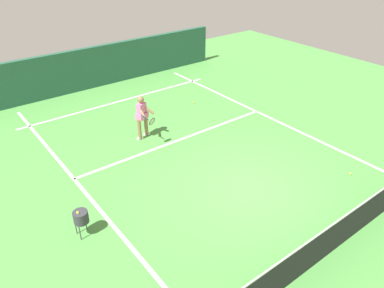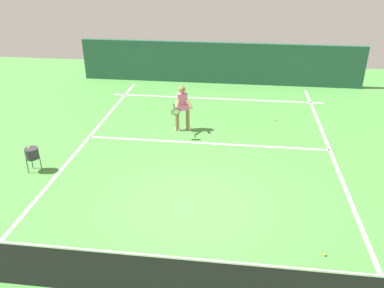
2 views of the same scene
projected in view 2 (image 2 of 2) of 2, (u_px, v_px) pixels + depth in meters
name	position (u px, v px, depth m)	size (l,w,h in m)	color
ground_plane	(192.00, 206.00, 9.49)	(26.57, 26.57, 0.00)	#4C9342
court_back_wall	(219.00, 63.00, 17.93)	(12.65, 0.24, 1.84)	#23513D
baseline_marking	(215.00, 99.00, 16.37)	(8.65, 0.10, 0.01)	white
service_line_marking	(205.00, 143.00, 12.59)	(7.65, 0.10, 0.01)	white
sideline_left_marking	(358.00, 219.00, 9.06)	(0.10, 18.44, 0.01)	white
sideline_right_marking	(40.00, 195.00, 9.92)	(0.10, 18.44, 0.01)	white
court_net	(170.00, 278.00, 6.75)	(8.33, 0.08, 1.06)	#4C4C51
tennis_player	(182.00, 107.00, 13.13)	(0.66, 1.09, 1.55)	#8C6647
tennis_ball_near	(325.00, 254.00, 7.95)	(0.07, 0.07, 0.07)	#D1E533
tennis_ball_mid	(275.00, 120.00, 14.25)	(0.07, 0.07, 0.07)	#D1E533
ball_hopper	(32.00, 153.00, 10.78)	(0.36, 0.36, 0.74)	#333338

